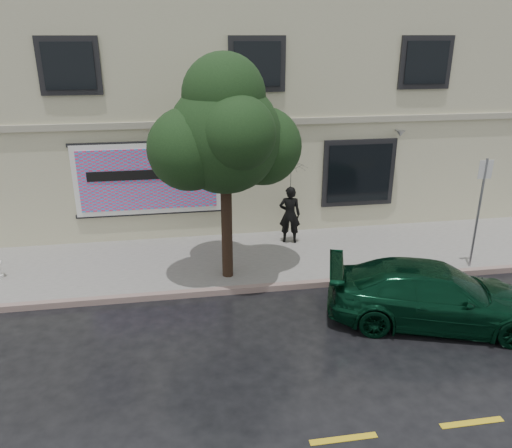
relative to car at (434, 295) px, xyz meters
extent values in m
plane|color=black|center=(-3.03, 0.50, -0.67)|extent=(90.00, 90.00, 0.00)
cube|color=gray|center=(-3.03, 3.75, -0.59)|extent=(20.00, 3.50, 0.15)
cube|color=slate|center=(-3.03, 2.00, -0.59)|extent=(20.00, 0.18, 0.16)
cube|color=gold|center=(-3.03, -3.00, -0.66)|extent=(19.00, 0.12, 0.01)
cube|color=beige|center=(-3.03, 9.50, 2.83)|extent=(20.00, 8.00, 7.00)
cube|color=#9E9984|center=(-3.03, 5.46, 2.93)|extent=(20.00, 0.12, 0.18)
cube|color=black|center=(0.17, 5.46, 1.28)|extent=(2.30, 0.10, 2.10)
cube|color=black|center=(0.17, 5.40, 1.28)|extent=(2.00, 0.05, 1.80)
cube|color=black|center=(-8.03, 5.40, 4.53)|extent=(1.30, 0.05, 1.20)
cube|color=black|center=(-3.03, 5.40, 4.53)|extent=(1.30, 0.05, 1.20)
cube|color=black|center=(1.97, 5.40, 4.53)|extent=(1.30, 0.05, 1.20)
cube|color=white|center=(-6.23, 5.43, 1.38)|extent=(4.20, 0.06, 2.10)
cube|color=#EA346B|center=(-6.23, 5.39, 1.38)|extent=(3.90, 0.04, 1.80)
cube|color=black|center=(-6.23, 5.46, 0.33)|extent=(4.30, 0.10, 0.10)
cube|color=black|center=(-6.23, 5.46, 2.43)|extent=(4.30, 0.10, 0.10)
cube|color=black|center=(-6.23, 5.36, 1.53)|extent=(3.40, 0.02, 0.28)
imported|color=black|center=(0.00, 0.00, 0.00)|extent=(4.98, 3.31, 1.33)
imported|color=black|center=(-2.19, 4.61, 0.35)|extent=(0.71, 0.54, 1.73)
imported|color=black|center=(-2.19, 4.61, 1.59)|extent=(1.34, 1.34, 0.76)
cylinder|color=#342317|center=(-4.24, 2.70, 0.75)|extent=(0.27, 0.27, 2.53)
sphere|color=black|center=(-4.24, 2.70, 3.07)|extent=(2.66, 2.66, 2.66)
cylinder|color=gray|center=(2.23, 2.20, 0.96)|extent=(0.06, 0.06, 2.95)
cube|color=silver|center=(2.23, 2.20, 2.15)|extent=(0.36, 0.03, 0.48)
camera|label=1|loc=(-5.38, -8.84, 5.33)|focal=35.00mm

